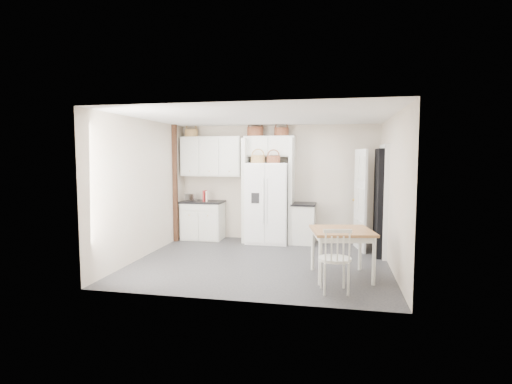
# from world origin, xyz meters

# --- Properties ---
(floor) EXTENTS (4.50, 4.50, 0.00)m
(floor) POSITION_xyz_m (0.00, 0.00, 0.00)
(floor) COLOR #27262C
(floor) RESTS_ON ground
(ceiling) EXTENTS (4.50, 4.50, 0.00)m
(ceiling) POSITION_xyz_m (0.00, 0.00, 2.60)
(ceiling) COLOR white
(ceiling) RESTS_ON wall_back
(wall_back) EXTENTS (4.50, 0.00, 4.50)m
(wall_back) POSITION_xyz_m (0.00, 2.00, 1.30)
(wall_back) COLOR #C9B19B
(wall_back) RESTS_ON floor
(wall_left) EXTENTS (0.00, 4.00, 4.00)m
(wall_left) POSITION_xyz_m (-2.25, 0.00, 1.30)
(wall_left) COLOR #C9B19B
(wall_left) RESTS_ON floor
(wall_right) EXTENTS (0.00, 4.00, 4.00)m
(wall_right) POSITION_xyz_m (2.25, 0.00, 1.30)
(wall_right) COLOR #C9B19B
(wall_right) RESTS_ON floor
(refrigerator) EXTENTS (0.91, 0.73, 1.76)m
(refrigerator) POSITION_xyz_m (-0.15, 1.64, 0.88)
(refrigerator) COLOR white
(refrigerator) RESTS_ON floor
(base_cab_left) EXTENTS (0.91, 0.57, 0.84)m
(base_cab_left) POSITION_xyz_m (-1.68, 1.70, 0.42)
(base_cab_left) COLOR white
(base_cab_left) RESTS_ON floor
(base_cab_right) EXTENTS (0.48, 0.58, 0.85)m
(base_cab_right) POSITION_xyz_m (0.63, 1.70, 0.42)
(base_cab_right) COLOR white
(base_cab_right) RESTS_ON floor
(dining_table) EXTENTS (1.07, 1.07, 0.76)m
(dining_table) POSITION_xyz_m (1.42, -0.66, 0.38)
(dining_table) COLOR brown
(dining_table) RESTS_ON floor
(windsor_chair) EXTENTS (0.53, 0.50, 0.95)m
(windsor_chair) POSITION_xyz_m (1.32, -1.39, 0.47)
(windsor_chair) COLOR white
(windsor_chair) RESTS_ON floor
(counter_left) EXTENTS (0.95, 0.61, 0.04)m
(counter_left) POSITION_xyz_m (-1.68, 1.70, 0.86)
(counter_left) COLOR black
(counter_left) RESTS_ON base_cab_left
(counter_right) EXTENTS (0.52, 0.62, 0.04)m
(counter_right) POSITION_xyz_m (0.63, 1.70, 0.87)
(counter_right) COLOR black
(counter_right) RESTS_ON base_cab_right
(toaster) EXTENTS (0.28, 0.21, 0.17)m
(toaster) POSITION_xyz_m (-1.96, 1.66, 0.97)
(toaster) COLOR silver
(toaster) RESTS_ON counter_left
(cookbook_red) EXTENTS (0.05, 0.17, 0.26)m
(cookbook_red) POSITION_xyz_m (-1.60, 1.62, 1.01)
(cookbook_red) COLOR maroon
(cookbook_red) RESTS_ON counter_left
(cookbook_cream) EXTENTS (0.07, 0.16, 0.24)m
(cookbook_cream) POSITION_xyz_m (-1.56, 1.62, 1.00)
(cookbook_cream) COLOR beige
(cookbook_cream) RESTS_ON counter_left
(basket_upper_a) EXTENTS (0.30, 0.30, 0.17)m
(basket_upper_a) POSITION_xyz_m (-1.99, 1.83, 2.44)
(basket_upper_a) COLOR olive
(basket_upper_a) RESTS_ON upper_cabinet
(basket_bridge_a) EXTENTS (0.36, 0.36, 0.20)m
(basket_bridge_a) POSITION_xyz_m (-0.48, 1.83, 2.45)
(basket_bridge_a) COLOR #551D11
(basket_bridge_a) RESTS_ON bridge_cabinet
(basket_bridge_b) EXTENTS (0.32, 0.32, 0.18)m
(basket_bridge_b) POSITION_xyz_m (0.11, 1.83, 2.44)
(basket_bridge_b) COLOR #551D11
(basket_bridge_b) RESTS_ON bridge_cabinet
(basket_fridge_a) EXTENTS (0.31, 0.31, 0.16)m
(basket_fridge_a) POSITION_xyz_m (-0.36, 1.54, 1.84)
(basket_fridge_a) COLOR olive
(basket_fridge_a) RESTS_ON refrigerator
(basket_fridge_b) EXTENTS (0.29, 0.29, 0.16)m
(basket_fridge_b) POSITION_xyz_m (-0.02, 1.54, 1.84)
(basket_fridge_b) COLOR #551D11
(basket_fridge_b) RESTS_ON refrigerator
(upper_cabinet) EXTENTS (1.40, 0.34, 0.90)m
(upper_cabinet) POSITION_xyz_m (-1.50, 1.83, 1.90)
(upper_cabinet) COLOR white
(upper_cabinet) RESTS_ON wall_back
(bridge_cabinet) EXTENTS (1.12, 0.34, 0.45)m
(bridge_cabinet) POSITION_xyz_m (-0.15, 1.83, 2.12)
(bridge_cabinet) COLOR white
(bridge_cabinet) RESTS_ON wall_back
(fridge_panel_left) EXTENTS (0.08, 0.60, 2.30)m
(fridge_panel_left) POSITION_xyz_m (-0.66, 1.70, 1.15)
(fridge_panel_left) COLOR white
(fridge_panel_left) RESTS_ON floor
(fridge_panel_right) EXTENTS (0.08, 0.60, 2.30)m
(fridge_panel_right) POSITION_xyz_m (0.36, 1.70, 1.15)
(fridge_panel_right) COLOR white
(fridge_panel_right) RESTS_ON floor
(trim_post) EXTENTS (0.09, 0.09, 2.60)m
(trim_post) POSITION_xyz_m (-2.20, 1.35, 1.30)
(trim_post) COLOR black
(trim_post) RESTS_ON floor
(doorway_void) EXTENTS (0.18, 0.85, 2.05)m
(doorway_void) POSITION_xyz_m (2.16, 1.00, 1.02)
(doorway_void) COLOR black
(doorway_void) RESTS_ON floor
(door_slab) EXTENTS (0.21, 0.79, 2.05)m
(door_slab) POSITION_xyz_m (1.80, 1.33, 1.02)
(door_slab) COLOR white
(door_slab) RESTS_ON floor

